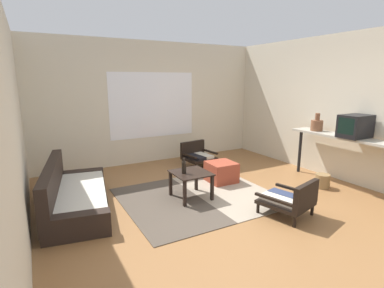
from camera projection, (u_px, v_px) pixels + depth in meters
name	position (u px, v px, depth m)	size (l,w,h in m)	color
ground_plane	(230.00, 208.00, 4.36)	(7.80, 7.80, 0.00)	olive
far_wall_with_window	(152.00, 103.00, 6.68)	(5.60, 0.13, 2.70)	beige
side_wall_right	(336.00, 108.00, 5.58)	(0.12, 6.60, 2.70)	beige
side_wall_left	(10.00, 131.00, 3.07)	(0.12, 6.60, 2.70)	beige
area_rug	(199.00, 197.00, 4.78)	(2.39, 2.07, 0.01)	#4C4238
couch	(73.00, 196.00, 4.29)	(1.12, 2.09, 0.70)	black
coffee_table	(191.00, 177.00, 4.67)	(0.56, 0.58, 0.43)	black
armchair_by_window	(197.00, 155.00, 6.47)	(0.70, 0.63, 0.52)	black
armchair_striped_foreground	(291.00, 199.00, 4.07)	(0.74, 0.77, 0.54)	black
ottoman_orange	(221.00, 172.00, 5.45)	(0.49, 0.49, 0.38)	#993D28
console_shelf	(341.00, 141.00, 5.18)	(0.40, 1.89, 0.91)	#B2AD9E
crt_television	(355.00, 126.00, 4.93)	(0.51, 0.36, 0.38)	black
clay_vase	(317.00, 125.00, 5.59)	(0.22, 0.22, 0.34)	brown
glass_bottle	(184.00, 167.00, 4.58)	(0.07, 0.07, 0.25)	black
wicker_basket	(322.00, 181.00, 5.17)	(0.25, 0.25, 0.25)	olive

